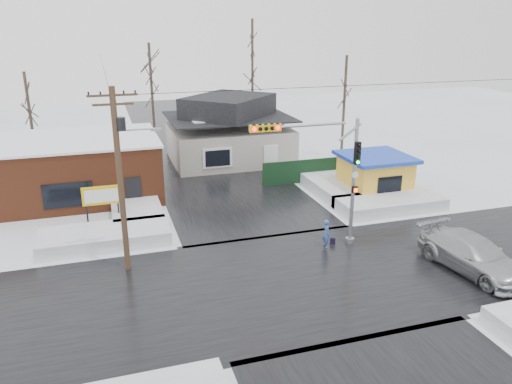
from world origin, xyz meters
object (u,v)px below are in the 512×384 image
object	(u,v)px
marquee_sign	(101,197)
car	(473,255)
traffic_signal	(328,167)
pedestrian	(326,234)
utility_pole	(121,171)
kiosk	(374,175)

from	to	relation	value
marquee_sign	car	bearing A→B (deg)	-33.12
traffic_signal	pedestrian	distance (m)	3.75
marquee_sign	utility_pole	bearing A→B (deg)	-79.87
marquee_sign	pedestrian	world-z (taller)	marquee_sign
car	pedestrian	bearing A→B (deg)	132.54
marquee_sign	kiosk	distance (m)	18.51
utility_pole	pedestrian	xyz separation A→B (m)	(10.44, -0.58, -4.33)
marquee_sign	car	size ratio (longest dim) A/B	0.43
traffic_signal	utility_pole	xyz separation A→B (m)	(-10.36, 0.53, 0.57)
car	kiosk	bearing A→B (deg)	75.47
pedestrian	traffic_signal	bearing A→B (deg)	60.75
car	utility_pole	bearing A→B (deg)	153.85
marquee_sign	pedestrian	bearing A→B (deg)	-29.72
marquee_sign	pedestrian	size ratio (longest dim) A/B	1.62
traffic_signal	pedestrian	bearing A→B (deg)	-28.72
utility_pole	marquee_sign	bearing A→B (deg)	100.13
traffic_signal	kiosk	world-z (taller)	traffic_signal
marquee_sign	kiosk	xyz separation A→B (m)	(18.50, 0.50, -0.46)
traffic_signal	car	bearing A→B (deg)	-39.15
kiosk	pedestrian	xyz separation A→B (m)	(-6.99, -7.07, -0.68)
pedestrian	marquee_sign	bearing A→B (deg)	59.75
kiosk	utility_pole	bearing A→B (deg)	-159.56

